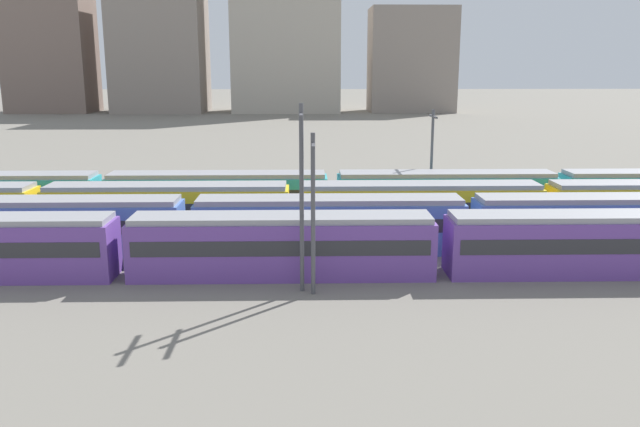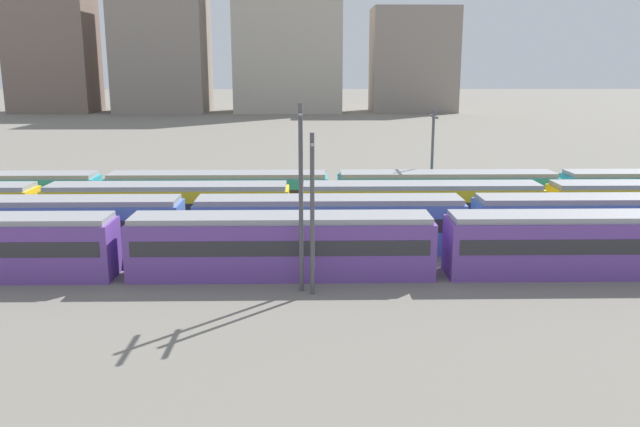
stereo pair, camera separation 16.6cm
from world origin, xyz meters
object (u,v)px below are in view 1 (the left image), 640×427
object	(u,v)px
train_track_3	(332,194)
catenary_pole_1	(432,153)
train_track_2	(544,206)
catenary_pole_0	(313,206)
catenary_pole_2	(302,190)
train_track_1	(469,223)

from	to	relation	value
train_track_3	catenary_pole_1	world-z (taller)	catenary_pole_1
train_track_2	catenary_pole_0	size ratio (longest dim) A/B	12.64
train_track_3	catenary_pole_0	size ratio (longest dim) A/B	8.39
train_track_2	catenary_pole_1	world-z (taller)	catenary_pole_1
train_track_3	catenary_pole_0	xyz separation A→B (m)	(-1.82, -18.83, 3.08)
train_track_2	train_track_3	distance (m)	16.70
train_track_2	catenary_pole_1	bearing A→B (deg)	130.44
catenary_pole_0	catenary_pole_2	world-z (taller)	catenary_pole_2
catenary_pole_0	train_track_3	bearing A→B (deg)	84.48
train_track_2	catenary_pole_0	xyz separation A→B (m)	(-17.69, -13.63, 3.08)
train_track_2	train_track_3	size ratio (longest dim) A/B	1.51
catenary_pole_1	train_track_1	bearing A→B (deg)	-89.76
catenary_pole_1	catenary_pole_2	world-z (taller)	catenary_pole_2
train_track_1	train_track_3	distance (m)	13.64
train_track_1	train_track_2	bearing A→B (deg)	36.45
catenary_pole_2	train_track_3	bearing A→B (deg)	82.44
catenary_pole_1	train_track_2	bearing A→B (deg)	-49.56
train_track_2	train_track_3	bearing A→B (deg)	161.85
catenary_pole_0	train_track_2	bearing A→B (deg)	37.61
train_track_1	catenary_pole_1	bearing A→B (deg)	90.24
train_track_3	catenary_pole_1	distance (m)	9.77
train_track_1	train_track_2	distance (m)	8.75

